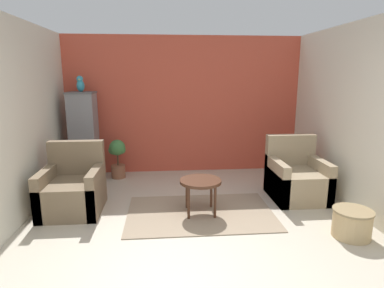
% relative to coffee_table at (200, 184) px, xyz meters
% --- Properties ---
extents(ground_plane, '(20.00, 20.00, 0.00)m').
position_rel_coffee_table_xyz_m(ground_plane, '(-0.09, -1.35, -0.43)').
color(ground_plane, beige).
rests_on(ground_plane, ground).
extents(wall_back_accent, '(4.58, 0.06, 2.60)m').
position_rel_coffee_table_xyz_m(wall_back_accent, '(-0.09, 2.08, 0.87)').
color(wall_back_accent, '#C64C38').
rests_on(wall_back_accent, ground_plane).
extents(wall_left, '(0.06, 3.40, 2.60)m').
position_rel_coffee_table_xyz_m(wall_left, '(-2.35, 0.35, 0.87)').
color(wall_left, beige).
rests_on(wall_left, ground_plane).
extents(wall_right, '(0.06, 3.40, 2.60)m').
position_rel_coffee_table_xyz_m(wall_right, '(2.18, 0.35, 0.87)').
color(wall_right, beige).
rests_on(wall_right, ground_plane).
extents(area_rug, '(2.01, 1.31, 0.01)m').
position_rel_coffee_table_xyz_m(area_rug, '(0.00, 0.00, -0.43)').
color(area_rug, gray).
rests_on(area_rug, ground_plane).
extents(coffee_table, '(0.57, 0.57, 0.49)m').
position_rel_coffee_table_xyz_m(coffee_table, '(0.00, 0.00, 0.00)').
color(coffee_table, '#472819').
rests_on(coffee_table, ground_plane).
extents(armchair_left, '(0.79, 0.84, 0.95)m').
position_rel_coffee_table_xyz_m(armchair_left, '(-1.77, 0.26, -0.13)').
color(armchair_left, '#7A664C').
rests_on(armchair_left, ground_plane).
extents(armchair_right, '(0.79, 0.84, 0.95)m').
position_rel_coffee_table_xyz_m(armchair_right, '(1.55, 0.46, -0.13)').
color(armchair_right, '#9E896B').
rests_on(armchair_right, ground_plane).
extents(birdcage, '(0.55, 0.55, 1.59)m').
position_rel_coffee_table_xyz_m(birdcage, '(-1.91, 1.67, 0.34)').
color(birdcage, '#555559').
rests_on(birdcage, ground_plane).
extents(parrot, '(0.13, 0.24, 0.28)m').
position_rel_coffee_table_xyz_m(parrot, '(-1.91, 1.67, 1.29)').
color(parrot, teal).
rests_on(parrot, birdcage).
extents(potted_plant, '(0.32, 0.29, 0.72)m').
position_rel_coffee_table_xyz_m(potted_plant, '(-1.35, 1.70, -0.01)').
color(potted_plant, brown).
rests_on(potted_plant, ground_plane).
extents(wicker_basket, '(0.46, 0.46, 0.34)m').
position_rel_coffee_table_xyz_m(wicker_basket, '(1.71, -0.80, -0.25)').
color(wicker_basket, tan).
rests_on(wicker_basket, ground_plane).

